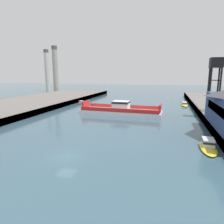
{
  "coord_description": "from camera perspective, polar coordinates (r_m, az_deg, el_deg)",
  "views": [
    {
      "loc": [
        13.54,
        -23.63,
        11.52
      ],
      "look_at": [
        0.0,
        24.03,
        2.0
      ],
      "focal_mm": 31.68,
      "sensor_mm": 36.0,
      "label": 1
    }
  ],
  "objects": [
    {
      "name": "smokestack_distant_b",
      "position": [
        126.95,
        -16.05,
        12.04
      ],
      "size": [
        3.29,
        3.29,
        28.03
      ],
      "color": "#9E998E",
      "rests_on": "ground"
    },
    {
      "name": "ground_plane",
      "position": [
        29.57,
        -13.14,
        -12.35
      ],
      "size": [
        400.0,
        400.0,
        0.0
      ],
      "primitive_type": "plane",
      "color": "#385666"
    },
    {
      "name": "chain_ferry",
      "position": [
        58.12,
        2.6,
        0.57
      ],
      "size": [
        23.52,
        7.52,
        3.8
      ],
      "color": "silver",
      "rests_on": "ground"
    },
    {
      "name": "moored_boat_mid_left",
      "position": [
        79.26,
        -8.8,
        2.71
      ],
      "size": [
        1.78,
        5.53,
        1.19
      ],
      "color": "red",
      "rests_on": "ground"
    },
    {
      "name": "smokestack_distant_a",
      "position": [
        148.83,
        -18.24,
        11.73
      ],
      "size": [
        3.35,
        3.35,
        28.24
      ],
      "color": "beige",
      "rests_on": "ground"
    },
    {
      "name": "moored_boat_near_left",
      "position": [
        78.75,
        20.18,
        2.13
      ],
      "size": [
        2.74,
        8.07,
        1.22
      ],
      "color": "yellow",
      "rests_on": "ground"
    },
    {
      "name": "moored_boat_near_right",
      "position": [
        34.79,
        26.0,
        -8.58
      ],
      "size": [
        2.64,
        7.25,
        1.55
      ],
      "color": "yellow",
      "rests_on": "ground"
    },
    {
      "name": "crane_tower",
      "position": [
        58.55,
        27.74,
        10.56
      ],
      "size": [
        3.03,
        3.03,
        13.92
      ],
      "color": "black",
      "rests_on": "quay_right"
    }
  ]
}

